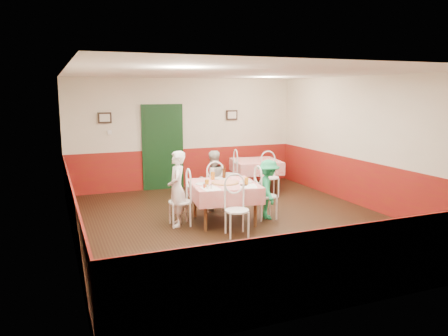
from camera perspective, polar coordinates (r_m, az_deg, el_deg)
name	(u,v)px	position (r m, az deg, el deg)	size (l,w,h in m)	color
floor	(239,223)	(8.39, 2.02, -7.17)	(7.00, 7.00, 0.00)	black
ceiling	(240,73)	(8.02, 2.14, 12.30)	(7.00, 7.00, 0.00)	white
back_wall	(185,133)	(11.35, -5.15, 4.52)	(6.00, 0.10, 2.80)	beige
front_wall	(367,189)	(5.14, 18.18, -2.59)	(6.00, 0.10, 2.80)	beige
left_wall	(68,160)	(7.40, -19.65, 1.05)	(0.10, 7.00, 2.80)	beige
right_wall	(370,143)	(9.70, 18.52, 3.11)	(0.10, 7.00, 2.80)	beige
wainscot_back	(185,168)	(11.46, -5.06, 0.03)	(6.00, 0.03, 1.00)	maroon
wainscot_front	(362,264)	(5.41, 17.55, -11.90)	(6.00, 0.03, 1.00)	maroon
wainscot_left	(73,214)	(7.59, -19.14, -5.67)	(0.03, 7.00, 1.00)	maroon
wainscot_right	(367,185)	(9.83, 18.16, -2.11)	(0.03, 7.00, 1.00)	maroon
door	(163,148)	(11.19, -7.99, 2.58)	(0.96, 0.06, 2.10)	black
picture_left	(105,118)	(10.86, -15.32, 6.34)	(0.32, 0.03, 0.26)	black
picture_right	(232,115)	(11.72, 1.02, 6.93)	(0.32, 0.03, 0.26)	black
thermostat	(110,132)	(10.90, -14.71, 4.53)	(0.10, 0.03, 0.10)	white
main_table	(224,203)	(8.36, 0.00, -4.56)	(1.22, 1.22, 0.77)	red
second_table	(256,175)	(11.10, 4.21, -0.94)	(1.12, 1.12, 0.77)	red
chair_left	(180,202)	(8.17, -5.78, -4.42)	(0.42, 0.42, 0.90)	white
chair_right	(266,196)	(8.60, 5.49, -3.68)	(0.42, 0.42, 0.90)	white
chair_far	(213,189)	(9.14, -1.40, -2.81)	(0.42, 0.42, 0.90)	white
chair_near	(237,211)	(7.55, 1.70, -5.57)	(0.42, 0.42, 0.90)	white
chair_second_a	(229,174)	(10.78, 0.64, -0.84)	(0.42, 0.42, 0.90)	white
chair_second_b	(270,178)	(10.43, 6.03, -1.26)	(0.42, 0.42, 0.90)	white
pizza	(225,182)	(8.24, 0.15, -1.91)	(0.50, 0.50, 0.03)	#B74723
plate_left	(202,184)	(8.17, -2.88, -2.08)	(0.25, 0.25, 0.01)	white
plate_right	(246,182)	(8.36, 2.91, -1.80)	(0.25, 0.25, 0.01)	white
plate_far	(220,179)	(8.66, -0.50, -1.39)	(0.25, 0.25, 0.01)	white
glass_a	(207,183)	(7.93, -2.25, -2.00)	(0.07, 0.07, 0.14)	#BF7219
glass_b	(246,181)	(8.13, 2.94, -1.70)	(0.07, 0.07, 0.14)	#BF7219
glass_c	(213,176)	(8.59, -1.48, -1.03)	(0.08, 0.08, 0.15)	#BF7219
beer_bottle	(224,173)	(8.67, 0.01, -0.60)	(0.07, 0.07, 0.24)	#381C0A
shaker_a	(208,186)	(7.78, -2.17, -2.41)	(0.04, 0.04, 0.09)	silver
shaker_b	(211,187)	(7.76, -1.66, -2.44)	(0.04, 0.04, 0.09)	silver
shaker_c	(204,186)	(7.83, -2.60, -2.33)	(0.04, 0.04, 0.09)	#B23319
menu_left	(211,189)	(7.80, -1.76, -2.71)	(0.30, 0.40, 0.00)	white
menu_right	(248,186)	(8.02, 3.19, -2.37)	(0.30, 0.40, 0.00)	white
wallet	(243,185)	(8.05, 2.56, -2.24)	(0.11, 0.09, 0.02)	black
diner_left	(177,189)	(8.10, -6.16, -2.71)	(0.51, 0.34, 1.41)	gray
diner_far	(213,180)	(9.15, -1.48, -1.63)	(0.61, 0.48, 1.26)	gray
diner_right	(268,189)	(8.58, 5.81, -2.79)	(0.76, 0.43, 1.17)	gray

